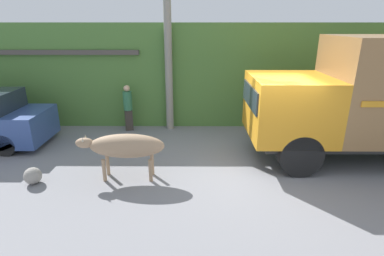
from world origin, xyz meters
name	(u,v)px	position (x,y,z in m)	size (l,w,h in m)	color
ground_plane	(260,169)	(0.00, 0.00, 0.00)	(60.00, 60.00, 0.00)	gray
hillside_embankment	(233,65)	(0.00, 6.69, 1.84)	(32.00, 6.44, 3.69)	#4C7A38
building_backdrop	(73,83)	(-6.61, 4.69, 1.41)	(5.87, 2.70, 2.79)	#8CC69E
brown_cow	(125,146)	(-3.44, -0.51, 0.85)	(2.15, 0.59, 1.16)	#9E7F60
pedestrian_on_hill	(128,106)	(-4.11, 3.02, 0.91)	(0.40, 0.40, 1.64)	#38332D
utility_pole	(168,26)	(-2.65, 3.23, 3.57)	(0.90, 0.26, 6.94)	gray
roadside_rock	(33,176)	(-5.65, -0.81, 0.20)	(0.41, 0.41, 0.41)	gray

